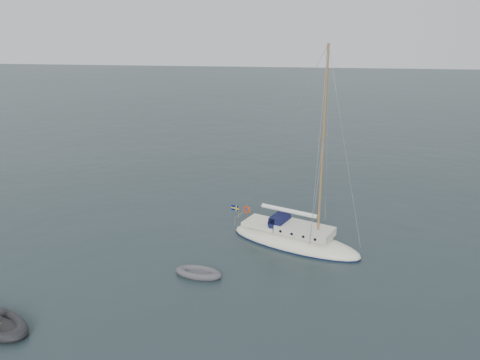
# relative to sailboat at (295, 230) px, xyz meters

# --- Properties ---
(ground) EXTENTS (300.00, 300.00, 0.00)m
(ground) POSITION_rel_sailboat_xyz_m (-2.87, -2.05, -1.00)
(ground) COLOR black
(ground) RESTS_ON ground
(sailboat) EXTENTS (9.29, 2.78, 13.22)m
(sailboat) POSITION_rel_sailboat_xyz_m (0.00, 0.00, 0.00)
(sailboat) COLOR white
(sailboat) RESTS_ON ground
(dinghy) EXTENTS (2.77, 1.25, 0.40)m
(dinghy) POSITION_rel_sailboat_xyz_m (-5.22, -4.91, -0.83)
(dinghy) COLOR #4B4C50
(dinghy) RESTS_ON ground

